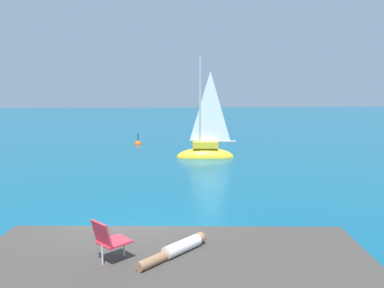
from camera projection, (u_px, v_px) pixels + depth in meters
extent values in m
plane|color=#0F5675|center=(129.00, 241.00, 10.24)|extent=(160.00, 160.00, 0.00)
cube|color=#423D38|center=(173.00, 277.00, 7.40)|extent=(7.79, 4.03, 0.84)
cube|color=#45413A|center=(163.00, 261.00, 9.04)|extent=(1.02, 1.15, 0.77)
cube|color=#404034|center=(177.00, 253.00, 9.50)|extent=(1.84, 1.88, 1.01)
ellipsoid|color=yellow|center=(205.00, 157.00, 23.00)|extent=(3.48, 1.44, 1.17)
cube|color=yellow|center=(205.00, 144.00, 22.89)|extent=(1.55, 0.93, 0.38)
cylinder|color=#B7B7BC|center=(200.00, 102.00, 22.55)|extent=(0.13, 0.13, 5.30)
cylinder|color=#B2B2B7|center=(218.00, 141.00, 22.88)|extent=(2.12, 0.27, 0.10)
pyramid|color=white|center=(210.00, 106.00, 22.59)|extent=(1.70, 0.20, 4.03)
cylinder|color=white|center=(182.00, 246.00, 7.50)|extent=(0.82, 0.79, 0.24)
cylinder|color=#9E704C|center=(154.00, 261.00, 6.94)|extent=(0.63, 0.61, 0.18)
sphere|color=#9E704C|center=(200.00, 237.00, 7.90)|extent=(0.22, 0.22, 0.22)
cube|color=#E03342|center=(114.00, 242.00, 7.13)|extent=(0.71, 0.70, 0.04)
cube|color=#E03342|center=(102.00, 234.00, 6.92)|extent=(0.42, 0.47, 0.45)
cylinder|color=silver|center=(124.00, 248.00, 7.30)|extent=(0.04, 0.04, 0.35)
cylinder|color=silver|center=(102.00, 255.00, 6.97)|extent=(0.04, 0.04, 0.35)
sphere|color=#EA5114|center=(138.00, 145.00, 28.49)|extent=(0.56, 0.56, 0.56)
cylinder|color=black|center=(138.00, 137.00, 28.41)|extent=(0.06, 0.06, 0.60)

